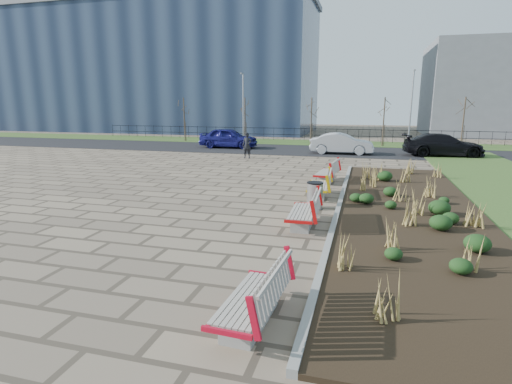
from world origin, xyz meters
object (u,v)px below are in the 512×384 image
(bench_d, at_px, (326,171))
(car_black, at_px, (443,145))
(bench_a, at_px, (250,295))
(pedestrian, at_px, (247,145))
(bench_c, at_px, (318,184))
(bench_b, at_px, (303,210))
(car_silver, at_px, (342,144))
(car_blue, at_px, (228,138))
(lamp_west, at_px, (243,109))
(lamp_east, at_px, (411,110))
(litter_bin, at_px, (315,196))

(bench_d, height_order, car_black, car_black)
(bench_a, height_order, pedestrian, pedestrian)
(bench_c, xyz_separation_m, car_black, (6.78, 14.30, 0.28))
(pedestrian, bearing_deg, bench_b, -69.40)
(car_silver, bearing_deg, pedestrian, 122.29)
(bench_b, bearing_deg, car_blue, 113.13)
(bench_a, distance_m, lamp_west, 30.28)
(bench_a, height_order, lamp_west, lamp_west)
(bench_b, xyz_separation_m, lamp_east, (5.00, 23.22, 2.54))
(car_silver, height_order, lamp_east, lamp_east)
(bench_d, xyz_separation_m, car_blue, (-9.02, 12.15, 0.31))
(bench_a, height_order, car_blue, car_blue)
(bench_a, xyz_separation_m, lamp_east, (5.00, 28.80, 2.54))
(car_silver, bearing_deg, car_blue, 79.09)
(bench_c, distance_m, car_silver, 13.72)
(bench_a, relative_size, lamp_west, 0.35)
(bench_b, relative_size, lamp_west, 0.35)
(bench_a, distance_m, bench_d, 12.62)
(bench_b, bearing_deg, bench_a, -92.05)
(pedestrian, distance_m, lamp_east, 14.55)
(bench_a, height_order, lamp_east, lamp_east)
(bench_b, bearing_deg, litter_bin, 85.52)
(bench_d, xyz_separation_m, lamp_west, (-9.00, 16.18, 2.54))
(bench_a, bearing_deg, bench_b, 93.23)
(car_blue, relative_size, lamp_east, 0.78)
(bench_c, relative_size, litter_bin, 2.30)
(bench_a, xyz_separation_m, car_silver, (0.03, 23.25, 0.25))
(pedestrian, relative_size, lamp_west, 0.28)
(bench_b, distance_m, lamp_east, 23.89)
(car_blue, xyz_separation_m, lamp_west, (0.02, 4.03, 2.23))
(car_blue, height_order, lamp_west, lamp_west)
(litter_bin, xyz_separation_m, lamp_west, (-9.09, 21.11, 2.58))
(litter_bin, relative_size, car_silver, 0.21)
(litter_bin, bearing_deg, bench_c, 92.78)
(bench_a, relative_size, lamp_east, 0.35)
(bench_a, bearing_deg, bench_d, 93.23)
(car_silver, xyz_separation_m, car_black, (6.75, 0.58, 0.03))
(lamp_east, bearing_deg, pedestrian, -138.89)
(bench_c, xyz_separation_m, pedestrian, (-5.83, 9.81, 0.35))
(litter_bin, distance_m, car_blue, 19.37)
(car_silver, distance_m, lamp_west, 10.84)
(car_silver, relative_size, lamp_east, 0.74)
(pedestrian, distance_m, lamp_west, 10.21)
(litter_bin, bearing_deg, lamp_west, 113.29)
(car_black, bearing_deg, pedestrian, 103.12)
(car_blue, distance_m, car_black, 15.84)
(car_black, bearing_deg, lamp_west, 66.07)
(bench_b, distance_m, car_blue, 21.21)
(bench_d, distance_m, litter_bin, 4.93)
(litter_bin, xyz_separation_m, car_black, (6.69, 16.15, 0.32))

